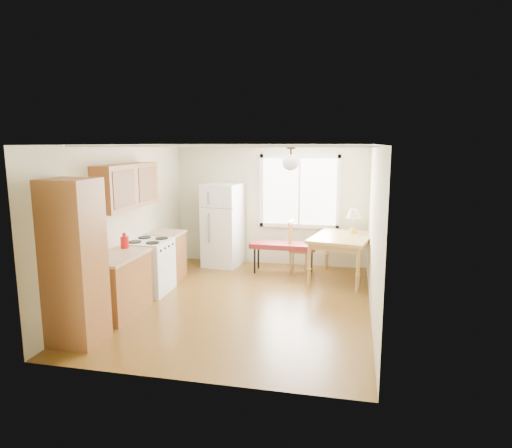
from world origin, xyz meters
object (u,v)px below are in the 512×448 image
(refrigerator, at_px, (222,225))
(dining_table, at_px, (342,241))
(chair, at_px, (295,243))
(bench, at_px, (283,246))

(refrigerator, height_order, dining_table, refrigerator)
(dining_table, bearing_deg, chair, 172.93)
(refrigerator, distance_m, bench, 1.38)
(refrigerator, bearing_deg, bench, -4.87)
(bench, xyz_separation_m, dining_table, (1.12, -0.26, 0.20))
(refrigerator, distance_m, chair, 1.57)
(chair, bearing_deg, bench, -166.60)
(chair, bearing_deg, dining_table, -16.32)
(refrigerator, xyz_separation_m, bench, (1.32, -0.26, -0.32))
(dining_table, relative_size, chair, 1.47)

